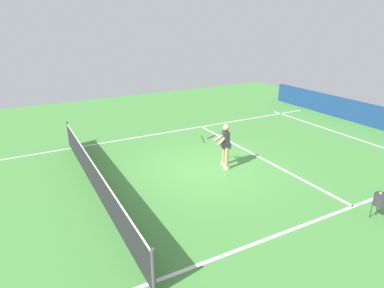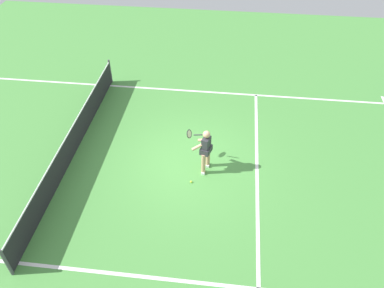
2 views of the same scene
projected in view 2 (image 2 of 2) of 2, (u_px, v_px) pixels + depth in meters
The scene contains 7 objects.
ground_plane at pixel (188, 162), 12.49m from camera, with size 25.29×25.29×0.00m, color #4C9342.
service_line_marking at pixel (257, 167), 12.29m from camera, with size 8.34×0.10×0.01m, color white.
sideline_left_marking at pixel (167, 279), 9.36m from camera, with size 0.10×17.45×0.01m, color white.
sideline_right_marking at pixel (201, 92), 15.61m from camera, with size 0.10×17.45×0.01m, color white.
court_net at pixel (72, 142), 12.51m from camera, with size 9.02×0.08×1.03m.
tennis_player at pixel (205, 149), 11.69m from camera, with size 0.97×0.88×1.55m.
tennis_ball_near at pixel (191, 182), 11.78m from camera, with size 0.07×0.07×0.07m, color #D1E533.
Camera 2 is at (-8.96, -1.18, 8.63)m, focal length 35.98 mm.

